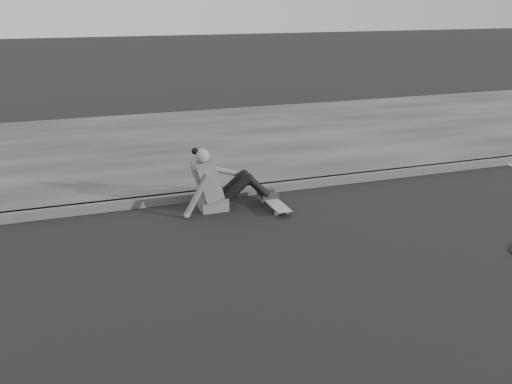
# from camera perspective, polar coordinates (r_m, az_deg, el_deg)

# --- Properties ---
(ground) EXTENTS (80.00, 80.00, 0.00)m
(ground) POSITION_cam_1_polar(r_m,az_deg,el_deg) (6.71, 15.56, -5.92)
(ground) COLOR black
(ground) RESTS_ON ground
(curb) EXTENTS (24.00, 0.16, 0.12)m
(curb) POSITION_cam_1_polar(r_m,az_deg,el_deg) (8.76, 6.03, 0.98)
(curb) COLOR #494949
(curb) RESTS_ON ground
(sidewalk) EXTENTS (24.00, 6.00, 0.12)m
(sidewalk) POSITION_cam_1_polar(r_m,az_deg,el_deg) (11.45, -0.50, 5.36)
(sidewalk) COLOR #3C3C3C
(sidewalk) RESTS_ON ground
(skateboard) EXTENTS (0.20, 0.78, 0.09)m
(skateboard) POSITION_cam_1_polar(r_m,az_deg,el_deg) (7.79, 1.85, -1.13)
(skateboard) COLOR #9A9B95
(skateboard) RESTS_ON ground
(seated_woman) EXTENTS (1.38, 0.46, 0.88)m
(seated_woman) POSITION_cam_1_polar(r_m,az_deg,el_deg) (7.69, -3.90, 0.86)
(seated_woman) COLOR #59595C
(seated_woman) RESTS_ON ground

